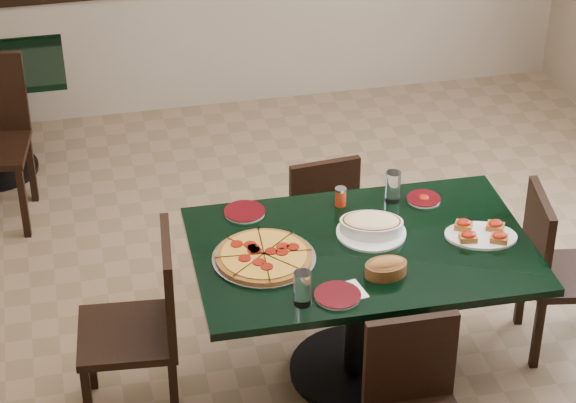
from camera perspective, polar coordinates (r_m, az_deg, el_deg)
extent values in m
plane|color=brown|center=(5.84, 0.99, -6.97)|extent=(5.50, 5.50, 0.00)
cube|color=black|center=(5.21, 3.78, -2.47)|extent=(1.58, 1.03, 0.04)
cylinder|color=black|center=(5.42, 3.64, -5.75)|extent=(0.13, 0.13, 0.71)
cylinder|color=black|center=(5.64, 3.52, -8.49)|extent=(0.67, 0.67, 0.03)
cube|color=black|center=(6.09, 1.30, -0.70)|extent=(0.41, 0.41, 0.04)
cube|color=black|center=(5.84, 1.87, 0.30)|extent=(0.38, 0.08, 0.40)
cube|color=black|center=(6.37, 2.16, -1.26)|extent=(0.04, 0.04, 0.36)
cube|color=black|center=(6.12, 3.17, -2.80)|extent=(0.04, 0.04, 0.36)
cube|color=black|center=(6.28, -0.56, -1.75)|extent=(0.04, 0.04, 0.36)
cube|color=black|center=(6.04, 0.35, -3.33)|extent=(0.04, 0.04, 0.36)
cube|color=black|center=(4.74, 6.22, -7.94)|extent=(0.40, 0.04, 0.43)
cube|color=black|center=(5.73, 14.10, -3.68)|extent=(0.48, 0.48, 0.04)
cube|color=black|center=(5.55, 12.58, -1.74)|extent=(0.11, 0.41, 0.44)
cube|color=black|center=(5.68, 12.55, -6.59)|extent=(0.05, 0.05, 0.40)
cube|color=black|center=(5.95, 11.77, -4.50)|extent=(0.05, 0.05, 0.40)
cube|color=black|center=(5.18, -8.17, -6.70)|extent=(0.48, 0.48, 0.04)
cube|color=black|center=(5.02, -6.07, -4.24)|extent=(0.08, 0.45, 0.48)
cube|color=black|center=(5.49, -10.02, -7.53)|extent=(0.04, 0.04, 0.44)
cube|color=black|center=(5.48, -5.97, -7.27)|extent=(0.04, 0.04, 0.44)
cube|color=black|center=(5.18, -5.79, -9.94)|extent=(0.04, 0.04, 0.44)
cube|color=black|center=(6.67, -13.29, -0.07)|extent=(0.05, 0.05, 0.46)
cube|color=black|center=(7.01, -12.90, 1.67)|extent=(0.05, 0.05, 0.46)
cylinder|color=#ADAEB4|center=(5.09, -1.23, -2.91)|extent=(0.47, 0.47, 0.01)
cylinder|color=brown|center=(5.09, -1.23, -2.80)|extent=(0.44, 0.44, 0.02)
cylinder|color=#C08228|center=(5.08, -1.23, -2.70)|extent=(0.39, 0.39, 0.01)
cylinder|color=silver|center=(5.28, 4.24, -1.58)|extent=(0.33, 0.33, 0.01)
ellipsoid|color=#F9E4AB|center=(5.25, 4.27, -1.00)|extent=(0.30, 0.24, 0.04)
ellipsoid|color=#AE7030|center=(4.99, 5.00, -3.21)|extent=(0.17, 0.09, 0.07)
cylinder|color=silver|center=(4.87, 2.54, -4.81)|extent=(0.20, 0.20, 0.01)
cylinder|color=#3A0408|center=(4.86, 2.54, -4.74)|extent=(0.20, 0.20, 0.00)
cylinder|color=silver|center=(5.56, 6.91, 0.11)|extent=(0.16, 0.16, 0.01)
cylinder|color=#3A0408|center=(5.56, 6.91, 0.18)|extent=(0.17, 0.17, 0.00)
ellipsoid|color=#AA1908|center=(5.56, 6.91, 0.20)|extent=(0.05, 0.05, 0.02)
cylinder|color=silver|center=(5.42, -2.22, -0.55)|extent=(0.20, 0.20, 0.01)
cylinder|color=#3A0408|center=(5.42, -2.22, -0.48)|extent=(0.20, 0.20, 0.00)
cube|color=white|center=(4.90, 3.04, -4.60)|extent=(0.17, 0.17, 0.00)
cube|color=#ADAEB4|center=(4.90, 3.27, -4.53)|extent=(0.04, 0.13, 0.00)
cylinder|color=white|center=(5.50, 5.35, 0.75)|extent=(0.07, 0.07, 0.16)
cylinder|color=white|center=(4.78, 0.74, -4.43)|extent=(0.08, 0.08, 0.16)
cylinder|color=red|center=(5.47, 2.69, 0.20)|extent=(0.05, 0.05, 0.09)
cylinder|color=#ADAEB4|center=(5.44, 2.70, 0.62)|extent=(0.06, 0.06, 0.01)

